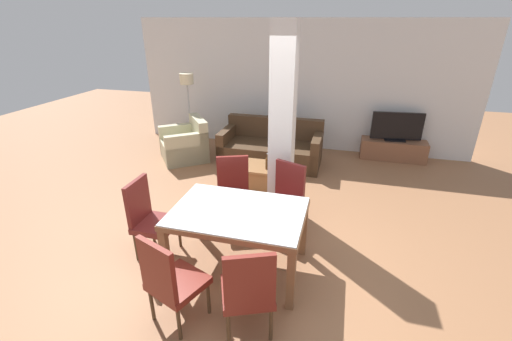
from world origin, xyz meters
TOP-DOWN VIEW (x-y plane):
  - ground_plane at (0.00, 0.00)m, footprint 18.00×18.00m
  - back_wall at (-0.00, 4.33)m, footprint 7.20×0.09m
  - divider_pillar at (0.21, 1.38)m, footprint 0.32×0.33m
  - dining_table at (0.00, 0.00)m, footprint 1.46×1.01m
  - dining_chair_far_left at (-0.36, 0.90)m, footprint 0.60×0.60m
  - dining_chair_near_left at (-0.36, -0.92)m, footprint 0.60×0.60m
  - dining_chair_head_left at (-1.13, 0.00)m, footprint 0.46×0.46m
  - dining_chair_near_right at (0.36, -0.85)m, footprint 0.60×0.60m
  - dining_chair_far_right at (0.36, 0.88)m, footprint 0.60×0.60m
  - sofa at (-0.35, 3.24)m, footprint 1.97×0.95m
  - armchair at (-2.09, 2.97)m, footprint 1.20×1.20m
  - coffee_table at (-0.24, 2.09)m, footprint 0.74×0.59m
  - bottle at (-0.14, 1.98)m, footprint 0.06×0.06m
  - tv_stand at (2.04, 4.05)m, footprint 1.28×0.40m
  - tv_screen at (2.04, 4.05)m, footprint 0.99×0.24m
  - floor_lamp at (-2.31, 3.69)m, footprint 0.29×0.29m

SIDE VIEW (x-z plane):
  - ground_plane at x=0.00m, z-range 0.00..0.00m
  - tv_stand at x=2.04m, z-range 0.00..0.41m
  - coffee_table at x=-0.24m, z-range 0.01..0.41m
  - sofa at x=-0.35m, z-range -0.14..0.71m
  - armchair at x=-2.09m, z-range -0.13..0.71m
  - bottle at x=-0.14m, z-range 0.37..0.65m
  - dining_chair_far_left at x=-0.36m, z-range 0.03..1.01m
  - dining_chair_near_left at x=-0.36m, z-range 0.03..1.01m
  - dining_chair_head_left at x=-1.13m, z-range 0.03..1.01m
  - dining_chair_near_right at x=0.36m, z-range 0.03..1.01m
  - dining_chair_far_right at x=0.36m, z-range 0.03..1.01m
  - dining_table at x=0.00m, z-range 0.22..1.00m
  - tv_screen at x=2.04m, z-range 0.40..0.98m
  - divider_pillar at x=0.21m, z-range 0.00..2.70m
  - back_wall at x=0.00m, z-range 0.00..2.70m
  - floor_lamp at x=-2.31m, z-range 0.54..2.17m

